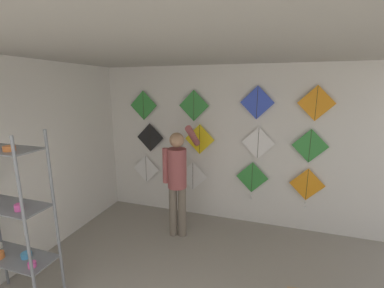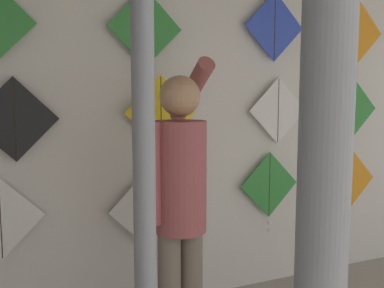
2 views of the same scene
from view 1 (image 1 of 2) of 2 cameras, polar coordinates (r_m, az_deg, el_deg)
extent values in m
cube|color=silver|center=(4.65, 7.38, -0.31)|extent=(5.44, 0.06, 2.80)
cube|color=silver|center=(4.07, -34.36, -4.29)|extent=(0.06, 4.98, 2.80)
cube|color=#A8A399|center=(2.52, -1.29, 21.60)|extent=(5.44, 4.98, 0.04)
cylinder|color=slate|center=(3.03, -32.75, -17.50)|extent=(0.03, 0.03, 2.02)
cylinder|color=slate|center=(3.22, -27.92, -15.12)|extent=(0.03, 0.03, 2.02)
cube|color=slate|center=(3.63, -34.62, -19.94)|extent=(0.92, 0.35, 0.01)
cube|color=slate|center=(3.37, -35.92, -10.99)|extent=(0.92, 0.35, 0.01)
cylinder|color=#3F8CBF|center=(3.54, -32.90, -20.00)|extent=(0.11, 0.11, 0.05)
cylinder|color=#D84C99|center=(3.34, -32.00, -21.79)|extent=(0.08, 0.08, 0.06)
cylinder|color=#D84C99|center=(3.14, -34.02, -11.57)|extent=(0.09, 0.09, 0.07)
cylinder|color=orange|center=(2.97, -35.53, -0.82)|extent=(0.11, 0.11, 0.05)
cylinder|color=#726656|center=(4.39, -4.20, -14.61)|extent=(0.13, 0.13, 0.85)
cylinder|color=#726656|center=(4.36, -2.21, -14.78)|extent=(0.13, 0.13, 0.85)
cylinder|color=#9E4C4C|center=(4.09, -3.33, -5.39)|extent=(0.30, 0.30, 0.64)
sphere|color=tan|center=(3.97, -3.42, 0.89)|extent=(0.23, 0.23, 0.23)
cylinder|color=#9E4C4C|center=(4.12, -5.83, -4.78)|extent=(0.11, 0.11, 0.57)
cylinder|color=#9E4C4C|center=(4.15, 0.20, 1.76)|extent=(0.11, 0.52, 0.41)
cube|color=white|center=(5.23, -10.16, -5.46)|extent=(0.55, 0.01, 0.55)
cylinder|color=black|center=(5.23, -10.17, -5.46)|extent=(0.01, 0.01, 0.53)
cube|color=white|center=(4.88, 0.19, -7.13)|extent=(0.55, 0.01, 0.55)
cylinder|color=black|center=(4.88, 0.18, -7.14)|extent=(0.01, 0.01, 0.53)
cube|color=#338C38|center=(4.65, 13.19, -7.23)|extent=(0.55, 0.01, 0.55)
cylinder|color=black|center=(4.65, 13.19, -7.24)|extent=(0.01, 0.01, 0.53)
sphere|color=white|center=(4.76, 12.98, -10.98)|extent=(0.04, 0.04, 0.04)
sphere|color=white|center=(4.79, 12.94, -11.75)|extent=(0.04, 0.04, 0.04)
cube|color=orange|center=(4.69, 24.19, -8.21)|extent=(0.55, 0.01, 0.55)
cylinder|color=black|center=(4.68, 24.19, -8.22)|extent=(0.01, 0.01, 0.53)
sphere|color=white|center=(4.80, 23.85, -11.92)|extent=(0.04, 0.04, 0.04)
sphere|color=white|center=(4.82, 23.77, -12.68)|extent=(0.04, 0.04, 0.04)
cube|color=black|center=(5.02, -9.29, 1.42)|extent=(0.55, 0.01, 0.55)
cylinder|color=black|center=(5.02, -9.30, 1.41)|extent=(0.01, 0.01, 0.53)
cube|color=yellow|center=(4.65, 1.71, 1.05)|extent=(0.55, 0.01, 0.55)
cylinder|color=black|center=(4.65, 1.70, 1.04)|extent=(0.01, 0.01, 0.53)
cube|color=white|center=(4.48, 14.49, 0.21)|extent=(0.55, 0.01, 0.55)
cylinder|color=black|center=(4.48, 14.48, 0.21)|extent=(0.01, 0.01, 0.53)
cube|color=#338C38|center=(4.51, 24.75, -0.40)|extent=(0.55, 0.01, 0.55)
cylinder|color=black|center=(4.51, 24.75, -0.40)|extent=(0.01, 0.01, 0.53)
cube|color=#338C38|center=(4.99, -10.74, 8.41)|extent=(0.55, 0.01, 0.55)
cylinder|color=black|center=(4.99, -10.75, 8.41)|extent=(0.01, 0.01, 0.53)
cube|color=#338C38|center=(4.60, 0.40, 8.51)|extent=(0.55, 0.01, 0.55)
cylinder|color=black|center=(4.60, 0.39, 8.51)|extent=(0.01, 0.01, 0.53)
cube|color=blue|center=(4.39, 14.27, 8.91)|extent=(0.55, 0.01, 0.55)
cylinder|color=black|center=(4.39, 14.27, 8.91)|extent=(0.01, 0.01, 0.53)
cube|color=orange|center=(4.42, 25.90, 8.15)|extent=(0.55, 0.01, 0.55)
cylinder|color=black|center=(4.42, 25.90, 8.15)|extent=(0.01, 0.01, 0.53)
camera|label=2|loc=(2.82, -39.31, -6.66)|focal=40.00mm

